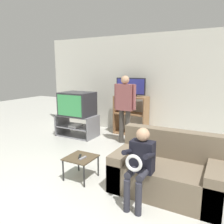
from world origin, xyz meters
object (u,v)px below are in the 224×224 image
at_px(snack_table, 81,159).
at_px(remote_control_white, 83,158).
at_px(television_main, 77,104).
at_px(television_flat, 131,88).
at_px(tv_stand, 77,126).
at_px(person_standing_adult, 125,103).
at_px(couch, 167,172).
at_px(media_shelf, 131,115).
at_px(person_seated_child, 140,161).
at_px(remote_control_black, 80,157).

xyz_separation_m(snack_table, remote_control_white, (0.07, -0.04, 0.05)).
xyz_separation_m(television_main, television_flat, (1.11, 0.82, 0.40)).
distance_m(tv_stand, television_main, 0.57).
relative_size(tv_stand, television_main, 1.30).
relative_size(television_flat, person_standing_adult, 0.51).
bearing_deg(television_flat, couch, -55.99).
bearing_deg(media_shelf, remote_control_white, -82.62).
relative_size(tv_stand, media_shelf, 1.02).
bearing_deg(snack_table, media_shelf, 96.07).
relative_size(television_main, person_standing_adult, 0.51).
bearing_deg(media_shelf, couch, -56.36).
bearing_deg(person_seated_child, television_main, 140.93).
height_order(media_shelf, person_standing_adult, person_standing_adult).
bearing_deg(person_seated_child, media_shelf, 115.28).
relative_size(media_shelf, snack_table, 2.30).
xyz_separation_m(media_shelf, remote_control_black, (0.27, -2.64, -0.15)).
relative_size(media_shelf, television_flat, 1.26).
bearing_deg(media_shelf, television_main, -144.45).
relative_size(television_main, couch, 0.54).
bearing_deg(television_main, remote_control_black, -52.33).
bearing_deg(person_standing_adult, television_main, -177.63).
height_order(tv_stand, media_shelf, media_shelf).
bearing_deg(television_flat, snack_table, -83.44).
xyz_separation_m(media_shelf, person_standing_adult, (0.17, -0.76, 0.43)).
distance_m(television_flat, remote_control_black, 2.80).
relative_size(television_flat, remote_control_white, 5.57).
relative_size(television_main, remote_control_white, 5.52).
bearing_deg(tv_stand, person_seated_child, -38.73).
bearing_deg(snack_table, person_seated_child, -10.11).
distance_m(couch, person_seated_child, 0.61).
height_order(couch, person_standing_adult, person_standing_adult).
distance_m(media_shelf, person_seated_child, 3.12).
xyz_separation_m(television_main, media_shelf, (1.14, 0.81, -0.32)).
height_order(snack_table, remote_control_black, remote_control_black).
bearing_deg(television_flat, tv_stand, -143.96).
bearing_deg(tv_stand, person_standing_adult, 2.74).
bearing_deg(couch, tv_stand, 150.76).
relative_size(remote_control_black, person_seated_child, 0.15).
xyz_separation_m(television_main, person_standing_adult, (1.31, 0.05, 0.11)).
bearing_deg(person_seated_child, remote_control_white, 171.43).
relative_size(snack_table, remote_control_black, 3.06).
height_order(television_main, person_seated_child, television_main).
bearing_deg(couch, remote_control_white, -164.96).
height_order(tv_stand, television_flat, television_flat).
distance_m(television_main, media_shelf, 1.44).
bearing_deg(media_shelf, tv_stand, -144.57).
distance_m(television_flat, person_standing_adult, 0.84).
bearing_deg(remote_control_black, person_seated_child, -39.70).
relative_size(snack_table, person_seated_child, 0.45).
distance_m(media_shelf, person_standing_adult, 0.89).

